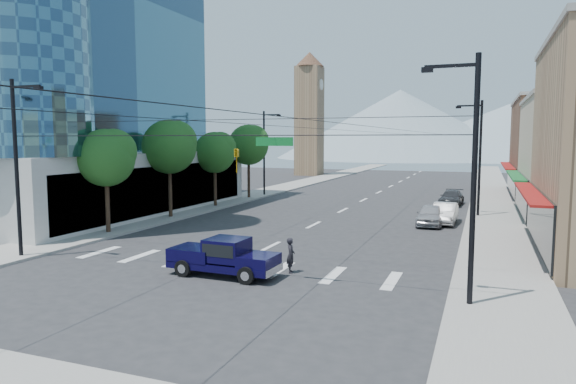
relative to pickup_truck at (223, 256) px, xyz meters
name	(u,v)px	position (x,y,z in m)	size (l,w,h in m)	color
ground	(218,273)	(-0.44, 0.30, -0.88)	(160.00, 160.00, 0.00)	#28282B
sidewalk_left	(287,187)	(-12.44, 40.30, -0.81)	(4.00, 120.00, 0.15)	gray
sidewalk_right	(492,194)	(11.56, 40.30, -0.81)	(4.00, 120.00, 0.15)	gray
office_tower	(23,41)	(-26.71, 14.15, 13.57)	(29.50, 27.00, 30.00)	#B7B7B2
clock_tower	(309,112)	(-16.94, 62.30, 9.76)	(4.80, 4.80, 20.40)	#8C6B4C
mountain_left	(400,124)	(-15.44, 150.30, 10.12)	(80.00, 80.00, 22.00)	gray
mountain_right	(515,130)	(19.56, 160.30, 8.12)	(90.00, 90.00, 18.00)	gray
tree_near	(108,156)	(-11.51, 6.39, 4.11)	(3.65, 3.64, 6.71)	black
tree_midnear	(171,145)	(-11.51, 13.39, 4.71)	(4.09, 4.09, 7.52)	black
tree_midfar	(216,151)	(-11.51, 20.39, 4.11)	(3.65, 3.64, 6.71)	black
tree_far	(250,144)	(-11.51, 27.39, 4.71)	(4.09, 4.09, 7.52)	black
signal_rig	(209,172)	(-0.25, -0.70, 3.76)	(21.80, 0.20, 9.00)	black
lamp_pole_nw	(265,150)	(-11.11, 30.30, 4.06)	(2.00, 0.25, 9.00)	black
lamp_pole_ne	(478,154)	(10.22, 22.30, 4.06)	(2.00, 0.25, 9.00)	black
pickup_truck	(223,256)	(0.00, 0.00, 0.00)	(5.07, 2.09, 1.70)	#0A0632
pedestrian	(291,255)	(2.61, 1.56, -0.08)	(0.58, 0.38, 1.60)	black
parked_car_near	(430,215)	(7.27, 17.09, -0.15)	(1.74, 4.31, 1.47)	#A8A8AD
parked_car_mid	(445,213)	(8.15, 18.31, -0.14)	(1.57, 4.50, 1.48)	silver
parked_car_far	(451,198)	(7.98, 29.29, -0.21)	(1.89, 4.65, 1.35)	#343437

